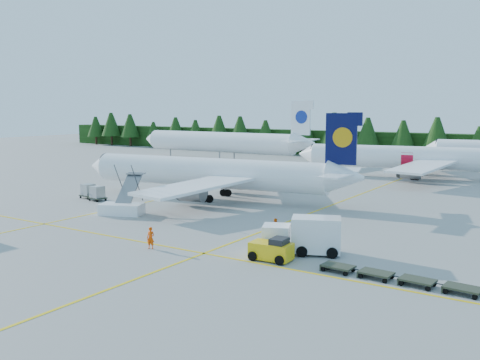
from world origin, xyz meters
The scene contains 16 objects.
ground centered at (0.00, 0.00, 0.00)m, with size 320.00×320.00×0.00m, color #9C9C97.
taxi_stripe_a centered at (-14.00, 20.00, 0.01)m, with size 0.25×120.00×0.01m, color yellow.
taxi_stripe_b centered at (6.00, 20.00, 0.01)m, with size 0.25×120.00×0.01m, color yellow.
taxi_stripe_cross centered at (0.00, -6.00, 0.01)m, with size 80.00×0.25×0.01m, color yellow.
treeline_hedge centered at (0.00, 82.00, 3.00)m, with size 220.00×4.00×6.00m, color black.
airliner_navy centered at (-10.04, 15.15, 3.30)m, with size 37.66×30.80×10.98m.
airliner_red centered at (5.79, 49.72, 3.31)m, with size 37.63×30.69×11.02m.
airliner_far_left centered at (-39.49, 58.64, 4.04)m, with size 44.28×4.45×12.89m.
airstairs centered at (-11.10, 2.03, 0.90)m, with size 5.39×7.01×4.14m.
service_truck centered at (12.55, -1.68, 1.47)m, with size 6.54×4.49×2.97m.
baggage_tug centered at (11.53, -4.69, 0.84)m, with size 3.27×1.88×1.70m.
dolly_train centered at (21.07, -4.67, 0.42)m, with size 10.68×1.64×0.13m.
uld_pair centered at (-21.05, 6.61, 1.04)m, with size 4.64×2.44×1.54m.
crew_a centered at (1.47, -7.25, 0.91)m, with size 0.67×0.44×1.83m, color #F14605.
crew_b centered at (7.74, 2.53, 0.78)m, with size 0.76×0.59×1.57m, color #DB5B04.
crew_c centered at (12.79, -1.20, 0.93)m, with size 0.77×0.52×1.87m, color #F44205.
Camera 1 is at (31.11, -39.27, 11.59)m, focal length 40.00 mm.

